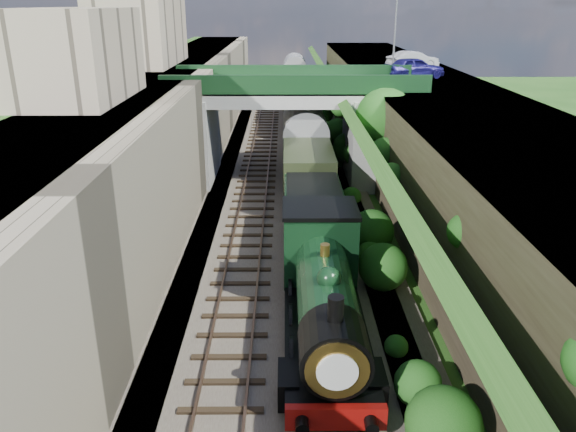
{
  "coord_description": "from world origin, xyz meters",
  "views": [
    {
      "loc": [
        -0.14,
        -12.37,
        11.21
      ],
      "look_at": [
        0.0,
        10.23,
        2.6
      ],
      "focal_mm": 35.0,
      "sensor_mm": 36.0,
      "label": 1
    }
  ],
  "objects": [
    {
      "name": "road_bridge",
      "position": [
        0.94,
        24.0,
        4.08
      ],
      "size": [
        16.0,
        6.4,
        7.25
      ],
      "color": "gray",
      "rests_on": "ground"
    },
    {
      "name": "building_near",
      "position": [
        -9.5,
        14.0,
        9.0
      ],
      "size": [
        4.0,
        8.0,
        4.0
      ],
      "primitive_type": "cube",
      "color": "gray",
      "rests_on": "street_plateau_left"
    },
    {
      "name": "lamppost",
      "position": [
        8.28,
        32.2,
        9.57
      ],
      "size": [
        0.87,
        0.15,
        6.0
      ],
      "color": "gray",
      "rests_on": "street_plateau_right"
    },
    {
      "name": "coach_middle",
      "position": [
        1.2,
        43.28,
        2.05
      ],
      "size": [
        2.9,
        18.0,
        3.7
      ],
      "color": "black",
      "rests_on": "trackbed"
    },
    {
      "name": "track_right",
      "position": [
        1.2,
        20.0,
        0.25
      ],
      "size": [
        2.5,
        90.0,
        0.2
      ],
      "color": "black",
      "rests_on": "trackbed"
    },
    {
      "name": "locomotive",
      "position": [
        1.2,
        4.52,
        1.89
      ],
      "size": [
        3.1,
        10.22,
        3.83
      ],
      "color": "black",
      "rests_on": "trackbed"
    },
    {
      "name": "tender",
      "position": [
        1.2,
        11.88,
        1.62
      ],
      "size": [
        2.7,
        6.0,
        3.05
      ],
      "color": "black",
      "rests_on": "trackbed"
    },
    {
      "name": "building_far",
      "position": [
        -10.5,
        30.0,
        10.0
      ],
      "size": [
        5.0,
        10.0,
        6.0
      ],
      "primitive_type": "cube",
      "color": "gray",
      "rests_on": "street_plateau_left"
    },
    {
      "name": "car_silver",
      "position": [
        10.08,
        33.67,
        6.94
      ],
      "size": [
        4.41,
        2.99,
        1.38
      ],
      "primitive_type": "imported",
      "rotation": [
        0.0,
        0.0,
        1.98
      ],
      "color": "#AFAEB3",
      "rests_on": "street_plateau_right"
    },
    {
      "name": "retaining_wall",
      "position": [
        -5.5,
        20.0,
        3.5
      ],
      "size": [
        1.0,
        90.0,
        7.0
      ],
      "primitive_type": "cube",
      "color": "#756B56",
      "rests_on": "ground"
    },
    {
      "name": "street_plateau_right",
      "position": [
        9.5,
        20.0,
        3.12
      ],
      "size": [
        8.0,
        90.0,
        6.25
      ],
      "primitive_type": "cube",
      "color": "#262628",
      "rests_on": "ground"
    },
    {
      "name": "tree",
      "position": [
        5.91,
        20.68,
        4.65
      ],
      "size": [
        3.6,
        3.8,
        6.6
      ],
      "color": "black",
      "rests_on": "ground"
    },
    {
      "name": "coach_front",
      "position": [
        1.2,
        24.48,
        2.05
      ],
      "size": [
        2.9,
        18.0,
        3.7
      ],
      "color": "black",
      "rests_on": "trackbed"
    },
    {
      "name": "embankment_slope",
      "position": [
        4.88,
        18.0,
        2.57
      ],
      "size": [
        4.3,
        90.0,
        6.36
      ],
      "color": "#1E4714",
      "rests_on": "ground"
    },
    {
      "name": "trackbed",
      "position": [
        0.0,
        20.0,
        0.1
      ],
      "size": [
        10.0,
        90.0,
        0.2
      ],
      "primitive_type": "cube",
      "color": "#473F38",
      "rests_on": "ground"
    },
    {
      "name": "track_left",
      "position": [
        -2.0,
        20.0,
        0.25
      ],
      "size": [
        2.5,
        90.0,
        0.2
      ],
      "color": "black",
      "rests_on": "trackbed"
    },
    {
      "name": "car_blue",
      "position": [
        8.92,
        27.75,
        6.97
      ],
      "size": [
        4.56,
        2.93,
        1.44
      ],
      "primitive_type": "imported",
      "rotation": [
        0.0,
        0.0,
        1.89
      ],
      "color": "navy",
      "rests_on": "street_plateau_right"
    },
    {
      "name": "coach_rear",
      "position": [
        1.2,
        62.08,
        2.05
      ],
      "size": [
        2.9,
        18.0,
        3.7
      ],
      "color": "black",
      "rests_on": "trackbed"
    },
    {
      "name": "street_plateau_left",
      "position": [
        -9.0,
        20.0,
        3.5
      ],
      "size": [
        6.0,
        90.0,
        7.0
      ],
      "primitive_type": "cube",
      "color": "#262628",
      "rests_on": "ground"
    }
  ]
}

